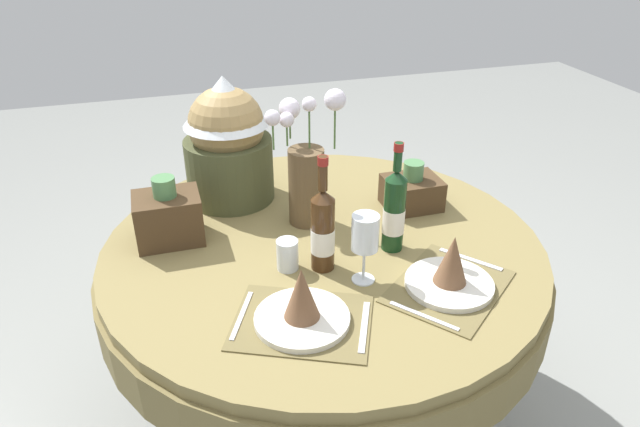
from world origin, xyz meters
The scene contains 12 objects.
ground centered at (0.00, 0.00, 0.00)m, with size 8.00×8.00×0.00m, color gray.
dining_table centered at (0.00, 0.00, 0.61)m, with size 1.37×1.37×0.73m.
place_setting_left centered at (-0.16, -0.35, 0.78)m, with size 0.42×0.38×0.16m.
place_setting_right centered at (0.26, -0.32, 0.78)m, with size 0.43×0.42×0.16m.
flower_vase centered at (-0.01, 0.14, 0.91)m, with size 0.24×0.19×0.44m.
wine_bottle_left centered at (-0.04, -0.13, 0.86)m, with size 0.07×0.07×0.34m.
wine_bottle_centre centered at (0.19, -0.09, 0.86)m, with size 0.07×0.07×0.34m.
wine_glass_right centered at (0.05, -0.22, 0.88)m, with size 0.07×0.07×0.20m.
tumbler_mid centered at (-0.14, -0.11, 0.78)m, with size 0.06×0.06×0.09m, color silver.
gift_tub_back_left centered at (-0.22, 0.37, 0.96)m, with size 0.30×0.30×0.43m.
woven_basket_side_left centered at (-0.45, 0.15, 0.81)m, with size 0.20×0.15×0.21m.
woven_basket_side_right centered at (0.35, 0.13, 0.79)m, with size 0.18×0.15×0.16m.
Camera 1 is at (-0.44, -1.43, 1.67)m, focal length 32.29 mm.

